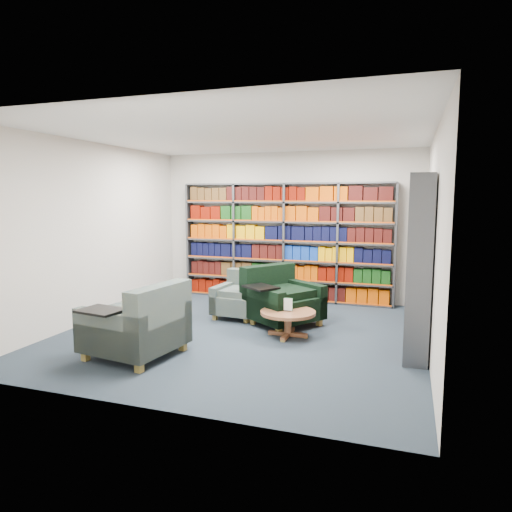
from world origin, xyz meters
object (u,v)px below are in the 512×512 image
(chair_green_right, at_px, (279,301))
(chair_teal_left, at_px, (245,298))
(coffee_table, at_px, (288,316))
(chair_teal_front, at_px, (141,327))

(chair_green_right, bearing_deg, chair_teal_left, 160.72)
(coffee_table, bearing_deg, chair_teal_left, 138.00)
(chair_teal_left, relative_size, chair_teal_front, 0.79)
(chair_teal_left, xyz_separation_m, coffee_table, (0.95, -0.86, -0.01))
(chair_teal_left, height_order, chair_green_right, chair_green_right)
(chair_green_right, distance_m, chair_teal_front, 2.33)
(chair_teal_left, relative_size, chair_green_right, 0.73)
(chair_green_right, bearing_deg, coffee_table, -63.72)
(chair_teal_left, bearing_deg, chair_teal_front, -103.62)
(chair_teal_left, xyz_separation_m, chair_green_right, (0.64, -0.22, 0.06))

